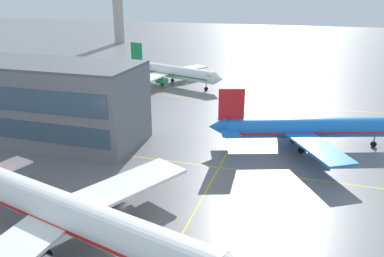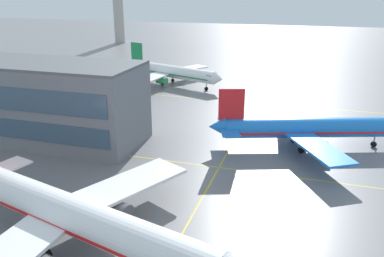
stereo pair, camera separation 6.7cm
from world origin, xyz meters
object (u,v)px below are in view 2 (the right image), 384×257
Objects in this scene: airliner_second_row at (306,128)px; control_tower at (118,0)px; airliner_front_gate at (74,216)px; airliner_third_row at (171,72)px.

control_tower is (-97.52, 119.38, 17.83)m from airliner_second_row.
airliner_front_gate reaches higher than airliner_second_row.
airliner_third_row is at bearing 135.40° from airliner_second_row.
airliner_third_row reaches higher than airliner_second_row.
control_tower reaches higher than airliner_third_row.
airliner_front_gate is at bearing -64.64° from control_tower.
airliner_front_gate is 1.17× the size of airliner_second_row.
airliner_third_row is (-40.14, 39.58, 0.07)m from airliner_second_row.
airliner_second_row is (23.01, 37.85, -0.57)m from airliner_front_gate.
airliner_second_row is 0.99× the size of airliner_third_row.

